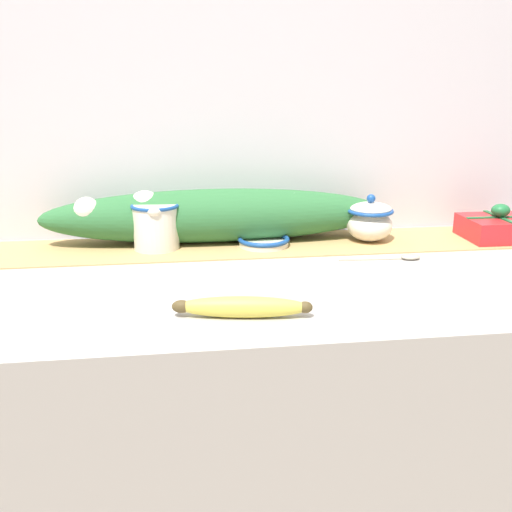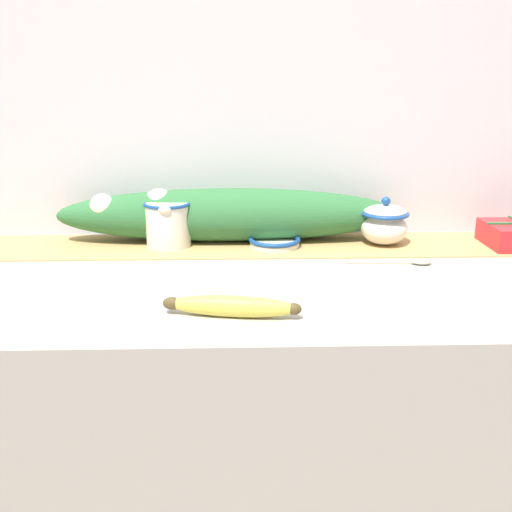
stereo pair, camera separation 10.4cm
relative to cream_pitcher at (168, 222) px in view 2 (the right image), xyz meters
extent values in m
cube|color=#B7B2AD|center=(0.13, -0.20, -0.52)|extent=(1.54, 0.62, 0.93)
cube|color=silver|center=(0.13, 0.13, 0.22)|extent=(2.34, 0.04, 2.40)
cube|color=tan|center=(0.13, 0.00, -0.06)|extent=(1.42, 0.21, 0.00)
cylinder|color=white|center=(0.00, 0.00, 0.00)|extent=(0.10, 0.10, 0.10)
torus|color=#194793|center=(0.00, 0.00, 0.04)|extent=(0.10, 0.10, 0.01)
torus|color=white|center=(0.00, 0.06, 0.00)|extent=(0.05, 0.01, 0.05)
ellipsoid|color=white|center=(0.00, -0.05, 0.04)|extent=(0.03, 0.02, 0.02)
ellipsoid|color=white|center=(0.48, 0.00, -0.02)|extent=(0.10, 0.10, 0.07)
torus|color=#194793|center=(0.48, 0.00, 0.02)|extent=(0.11, 0.11, 0.01)
ellipsoid|color=white|center=(0.48, 0.00, 0.02)|extent=(0.09, 0.09, 0.03)
sphere|color=#194793|center=(0.48, 0.00, 0.04)|extent=(0.02, 0.02, 0.02)
cylinder|color=white|center=(0.24, -0.01, -0.05)|extent=(0.11, 0.11, 0.01)
torus|color=#194793|center=(0.24, -0.01, -0.04)|extent=(0.12, 0.12, 0.01)
ellipsoid|color=#DBCC4C|center=(0.15, -0.40, -0.04)|extent=(0.21, 0.07, 0.03)
ellipsoid|color=brown|center=(0.05, -0.39, -0.04)|extent=(0.03, 0.02, 0.02)
ellipsoid|color=brown|center=(0.24, -0.42, -0.04)|extent=(0.03, 0.02, 0.02)
cube|color=#A89E89|center=(0.44, -0.14, -0.06)|extent=(0.13, 0.01, 0.00)
ellipsoid|color=#A89E89|center=(0.53, -0.14, -0.05)|extent=(0.04, 0.03, 0.01)
ellipsoid|color=#2D6B38|center=(0.13, 0.04, 0.01)|extent=(0.78, 0.13, 0.12)
sphere|color=silver|center=(-0.15, 0.02, 0.03)|extent=(0.06, 0.06, 0.06)
sphere|color=silver|center=(-0.02, 0.03, 0.03)|extent=(0.08, 0.08, 0.08)
sphere|color=silver|center=(0.08, 0.06, 0.03)|extent=(0.06, 0.06, 0.06)
sphere|color=silver|center=(0.20, 0.04, 0.03)|extent=(0.06, 0.06, 0.06)
sphere|color=silver|center=(0.31, 0.03, 0.03)|extent=(0.06, 0.06, 0.06)
sphere|color=silver|center=(0.38, 0.04, 0.02)|extent=(0.05, 0.05, 0.05)
camera|label=1|loc=(0.06, -1.23, 0.30)|focal=40.00mm
camera|label=2|loc=(0.16, -1.23, 0.30)|focal=40.00mm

